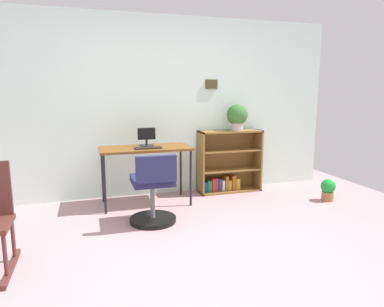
{
  "coord_description": "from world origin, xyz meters",
  "views": [
    {
      "loc": [
        -0.94,
        -2.62,
        1.44
      ],
      "look_at": [
        0.24,
        1.21,
        0.72
      ],
      "focal_mm": 32.34,
      "sensor_mm": 36.0,
      "label": 1
    }
  ],
  "objects_px": {
    "desk": "(145,152)",
    "keyboard": "(148,148)",
    "monitor": "(147,138)",
    "potted_plant_floor": "(328,189)",
    "bookshelf_low": "(227,164)",
    "potted_plant_on_shelf": "(237,116)",
    "office_chair": "(153,193)"
  },
  "relations": [
    {
      "from": "desk",
      "to": "keyboard",
      "type": "distance_m",
      "value": 0.14
    },
    {
      "from": "monitor",
      "to": "keyboard",
      "type": "bearing_deg",
      "value": -95.64
    },
    {
      "from": "keyboard",
      "to": "potted_plant_floor",
      "type": "bearing_deg",
      "value": -11.26
    },
    {
      "from": "bookshelf_low",
      "to": "potted_plant_on_shelf",
      "type": "relative_size",
      "value": 2.43
    },
    {
      "from": "bookshelf_low",
      "to": "potted_plant_on_shelf",
      "type": "distance_m",
      "value": 0.71
    },
    {
      "from": "bookshelf_low",
      "to": "potted_plant_floor",
      "type": "distance_m",
      "value": 1.41
    },
    {
      "from": "monitor",
      "to": "bookshelf_low",
      "type": "bearing_deg",
      "value": 6.96
    },
    {
      "from": "monitor",
      "to": "potted_plant_on_shelf",
      "type": "bearing_deg",
      "value": 3.83
    },
    {
      "from": "keyboard",
      "to": "office_chair",
      "type": "xyz_separation_m",
      "value": [
        -0.05,
        -0.59,
        -0.4
      ]
    },
    {
      "from": "potted_plant_floor",
      "to": "office_chair",
      "type": "bearing_deg",
      "value": -177.03
    },
    {
      "from": "monitor",
      "to": "desk",
      "type": "bearing_deg",
      "value": -109.1
    },
    {
      "from": "keyboard",
      "to": "bookshelf_low",
      "type": "xyz_separation_m",
      "value": [
        1.23,
        0.38,
        -0.35
      ]
    },
    {
      "from": "desk",
      "to": "bookshelf_low",
      "type": "relative_size",
      "value": 1.25
    },
    {
      "from": "desk",
      "to": "bookshelf_low",
      "type": "height_order",
      "value": "bookshelf_low"
    },
    {
      "from": "keyboard",
      "to": "potted_plant_floor",
      "type": "distance_m",
      "value": 2.45
    },
    {
      "from": "keyboard",
      "to": "office_chair",
      "type": "height_order",
      "value": "office_chair"
    },
    {
      "from": "desk",
      "to": "monitor",
      "type": "xyz_separation_m",
      "value": [
        0.04,
        0.11,
        0.16
      ]
    },
    {
      "from": "bookshelf_low",
      "to": "monitor",
      "type": "bearing_deg",
      "value": -173.04
    },
    {
      "from": "desk",
      "to": "potted_plant_on_shelf",
      "type": "height_order",
      "value": "potted_plant_on_shelf"
    },
    {
      "from": "bookshelf_low",
      "to": "potted_plant_floor",
      "type": "relative_size",
      "value": 3.1
    },
    {
      "from": "desk",
      "to": "office_chair",
      "type": "bearing_deg",
      "value": -93.23
    },
    {
      "from": "keyboard",
      "to": "office_chair",
      "type": "distance_m",
      "value": 0.71
    },
    {
      "from": "keyboard",
      "to": "potted_plant_floor",
      "type": "height_order",
      "value": "keyboard"
    },
    {
      "from": "desk",
      "to": "keyboard",
      "type": "relative_size",
      "value": 3.38
    },
    {
      "from": "potted_plant_on_shelf",
      "to": "potted_plant_floor",
      "type": "height_order",
      "value": "potted_plant_on_shelf"
    },
    {
      "from": "desk",
      "to": "potted_plant_floor",
      "type": "xyz_separation_m",
      "value": [
        2.34,
        -0.59,
        -0.53
      ]
    },
    {
      "from": "monitor",
      "to": "office_chair",
      "type": "xyz_separation_m",
      "value": [
        -0.08,
        -0.82,
        -0.5
      ]
    },
    {
      "from": "monitor",
      "to": "potted_plant_on_shelf",
      "type": "height_order",
      "value": "potted_plant_on_shelf"
    },
    {
      "from": "potted_plant_on_shelf",
      "to": "potted_plant_floor",
      "type": "xyz_separation_m",
      "value": [
        0.99,
        -0.79,
        -0.94
      ]
    },
    {
      "from": "monitor",
      "to": "potted_plant_on_shelf",
      "type": "xyz_separation_m",
      "value": [
        1.32,
        0.09,
        0.25
      ]
    },
    {
      "from": "bookshelf_low",
      "to": "desk",
      "type": "bearing_deg",
      "value": -168.33
    },
    {
      "from": "potted_plant_floor",
      "to": "bookshelf_low",
      "type": "bearing_deg",
      "value": 142.43
    }
  ]
}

